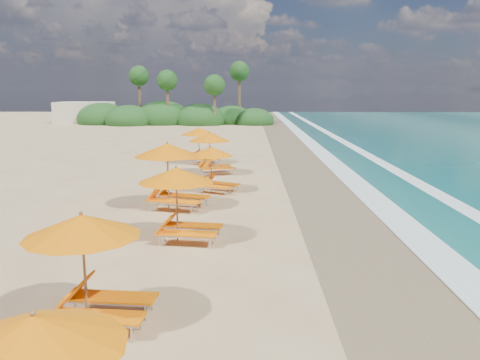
{
  "coord_description": "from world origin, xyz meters",
  "views": [
    {
      "loc": [
        0.34,
        -17.32,
        4.47
      ],
      "look_at": [
        0.0,
        0.0,
        1.2
      ],
      "focal_mm": 36.02,
      "sensor_mm": 36.0,
      "label": 1
    }
  ],
  "objects": [
    {
      "name": "ground",
      "position": [
        0.0,
        0.0,
        0.0
      ],
      "size": [
        160.0,
        160.0,
        0.0
      ],
      "primitive_type": "plane",
      "color": "tan",
      "rests_on": "ground"
    },
    {
      "name": "wet_sand",
      "position": [
        4.0,
        0.0,
        0.01
      ],
      "size": [
        4.0,
        160.0,
        0.01
      ],
      "primitive_type": "cube",
      "color": "olive",
      "rests_on": "ground"
    },
    {
      "name": "surf_foam",
      "position": [
        6.7,
        0.0,
        0.03
      ],
      "size": [
        4.0,
        160.0,
        0.01
      ],
      "color": "white",
      "rests_on": "ground"
    },
    {
      "name": "station_1",
      "position": [
        -2.63,
        -8.7,
        1.25
      ],
      "size": [
        2.53,
        2.37,
        2.24
      ],
      "rotation": [
        0.0,
        0.0,
        -0.08
      ],
      "color": "olive",
      "rests_on": "ground"
    },
    {
      "name": "station_2",
      "position": [
        -1.63,
        -3.48,
        1.28
      ],
      "size": [
        2.66,
        2.52,
        2.28
      ],
      "rotation": [
        0.0,
        0.0,
        -0.13
      ],
      "color": "olive",
      "rests_on": "ground"
    },
    {
      "name": "station_3",
      "position": [
        -2.55,
        0.51,
        1.43
      ],
      "size": [
        3.2,
        3.1,
        2.55
      ],
      "rotation": [
        0.0,
        0.0,
        -0.28
      ],
      "color": "olive",
      "rests_on": "ground"
    },
    {
      "name": "station_4",
      "position": [
        -1.2,
        3.56,
        1.15
      ],
      "size": [
        2.69,
        2.68,
        2.04
      ],
      "rotation": [
        0.0,
        0.0,
        -0.45
      ],
      "color": "olive",
      "rests_on": "ground"
    },
    {
      "name": "station_5",
      "position": [
        -1.62,
        8.09,
        1.28
      ],
      "size": [
        2.89,
        2.82,
        2.28
      ],
      "rotation": [
        0.0,
        0.0,
        0.31
      ],
      "color": "olive",
      "rests_on": "ground"
    },
    {
      "name": "station_6",
      "position": [
        -2.54,
        11.7,
        1.27
      ],
      "size": [
        2.65,
        2.51,
        2.26
      ],
      "rotation": [
        0.0,
        0.0,
        -0.14
      ],
      "color": "olive",
      "rests_on": "ground"
    },
    {
      "name": "treeline",
      "position": [
        -9.94,
        45.51,
        1.0
      ],
      "size": [
        25.8,
        8.8,
        9.74
      ],
      "color": "#163D14",
      "rests_on": "ground"
    },
    {
      "name": "beach_building",
      "position": [
        -22.0,
        48.0,
        1.4
      ],
      "size": [
        7.0,
        5.0,
        2.8
      ],
      "primitive_type": "cube",
      "color": "beige",
      "rests_on": "ground"
    }
  ]
}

